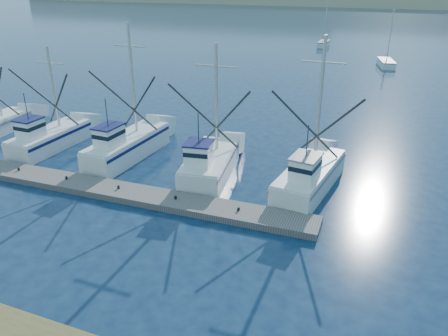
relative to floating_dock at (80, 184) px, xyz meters
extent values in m
plane|color=#0D1D39|center=(9.94, -6.65, -0.21)|extent=(500.00, 500.00, 0.00)
cube|color=slate|center=(0.00, 0.00, 0.00)|extent=(31.41, 2.76, 0.42)
cube|color=silver|center=(-6.61, 4.91, 0.51)|extent=(2.58, 7.17, 1.43)
cube|color=white|center=(-6.61, 3.08, 1.97)|extent=(1.45, 1.77, 1.50)
cylinder|color=#B7B2A8|center=(-6.61, 6.12, 4.44)|extent=(0.22, 0.22, 6.43)
cube|color=silver|center=(0.26, 5.44, 0.61)|extent=(2.68, 8.28, 1.65)
cube|color=white|center=(0.26, 3.34, 2.19)|extent=(1.44, 2.05, 1.50)
cylinder|color=#B7B2A8|center=(0.26, 6.84, 5.48)|extent=(0.22, 0.22, 8.09)
cube|color=silver|center=(7.28, 4.83, 0.53)|extent=(3.77, 7.30, 1.48)
cube|color=white|center=(7.28, 3.04, 2.02)|extent=(1.82, 1.92, 1.50)
cylinder|color=#B7B2A8|center=(7.28, 6.02, 4.94)|extent=(0.22, 0.22, 7.33)
cube|color=silver|center=(14.08, 5.26, 0.54)|extent=(3.44, 8.08, 1.50)
cube|color=white|center=(14.08, 3.26, 2.04)|extent=(1.66, 2.08, 1.50)
cylinder|color=#B7B2A8|center=(14.08, 6.60, 5.32)|extent=(0.22, 0.22, 8.05)
cube|color=silver|center=(16.66, 50.20, 0.24)|extent=(3.03, 5.75, 0.90)
cylinder|color=#B7B2A8|center=(16.66, 50.50, 4.29)|extent=(0.12, 0.12, 7.20)
cube|color=silver|center=(4.48, 66.75, 0.24)|extent=(1.76, 5.32, 0.90)
cylinder|color=#B7B2A8|center=(4.48, 67.05, 4.29)|extent=(0.12, 0.12, 7.20)
camera|label=1|loc=(18.23, -20.43, 12.65)|focal=35.00mm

